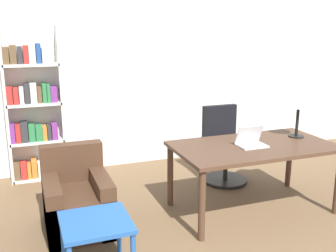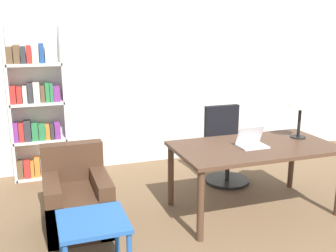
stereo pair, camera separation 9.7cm
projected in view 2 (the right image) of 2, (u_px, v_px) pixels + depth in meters
The scene contains 8 objects.
wall_back at pixel (153, 75), 5.90m from camera, with size 8.00×0.06×2.70m.
desk at pixel (254, 153), 4.35m from camera, with size 1.78×0.98×0.77m.
laptop at pixel (251, 142), 4.28m from camera, with size 0.31×0.23×0.22m.
table_lamp at pixel (301, 103), 4.54m from camera, with size 0.28×0.28×0.52m.
office_chair at pixel (225, 150), 5.29m from camera, with size 0.59×0.59×1.02m.
side_table_blue at pixel (93, 228), 3.22m from camera, with size 0.56×0.56×0.51m.
armchair at pixel (77, 201), 4.08m from camera, with size 0.65×0.80×0.83m.
bookshelf at pixel (35, 110), 5.27m from camera, with size 0.74×0.28×2.06m.
Camera 2 is at (-1.72, -1.13, 2.02)m, focal length 42.00 mm.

